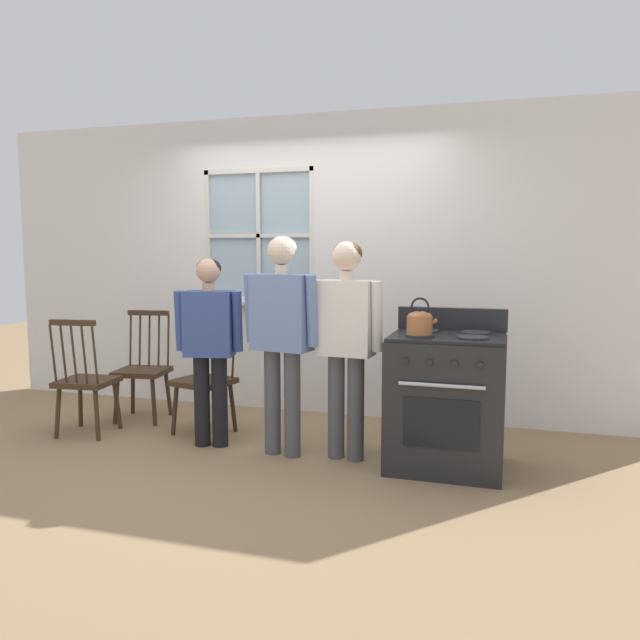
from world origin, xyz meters
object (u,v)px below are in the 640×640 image
object	(u,v)px
chair_by_window	(86,382)
potted_plant	(274,291)
stove	(446,400)
chair_center_cluster	(143,371)
person_teen_center	(282,324)
person_elderly_left	(210,336)
person_adult_right	(346,328)
chair_near_wall	(205,381)
kettle	(420,322)

from	to	relation	value
chair_by_window	potted_plant	xyz separation A→B (m)	(1.19, 1.15, 0.68)
stove	potted_plant	world-z (taller)	potted_plant
chair_center_cluster	person_teen_center	world-z (taller)	person_teen_center
person_elderly_left	person_adult_right	bearing A→B (deg)	-10.44
chair_center_cluster	stove	bearing A→B (deg)	-18.47
stove	chair_center_cluster	bearing A→B (deg)	170.08
chair_near_wall	person_adult_right	distance (m)	1.39
chair_by_window	person_teen_center	world-z (taller)	person_teen_center
chair_by_window	chair_center_cluster	size ratio (longest dim) A/B	1.00
chair_near_wall	person_elderly_left	bearing A→B (deg)	-41.48
chair_by_window	person_adult_right	distance (m)	2.23
person_teen_center	kettle	bearing A→B (deg)	6.51
stove	potted_plant	xyz separation A→B (m)	(-1.68, 1.08, 0.65)
potted_plant	stove	bearing A→B (deg)	-32.76
person_elderly_left	stove	distance (m)	1.81
chair_near_wall	person_elderly_left	world-z (taller)	person_elderly_left
person_teen_center	stove	xyz separation A→B (m)	(1.17, 0.09, -0.50)
person_adult_right	potted_plant	distance (m)	1.49
kettle	potted_plant	distance (m)	1.94
person_elderly_left	potted_plant	size ratio (longest dim) A/B	4.36
chair_near_wall	stove	distance (m)	1.98
person_adult_right	potted_plant	xyz separation A→B (m)	(-0.98, 1.11, 0.17)
chair_center_cluster	kettle	xyz separation A→B (m)	(2.52, -0.60, 0.59)
stove	kettle	world-z (taller)	kettle
chair_center_cluster	person_elderly_left	xyz separation A→B (m)	(0.92, -0.52, 0.41)
stove	potted_plant	size ratio (longest dim) A/B	3.29
person_elderly_left	person_adult_right	size ratio (longest dim) A/B	0.92
chair_center_cluster	potted_plant	bearing A→B (deg)	22.58
chair_by_window	stove	size ratio (longest dim) A/B	0.88
kettle	potted_plant	xyz separation A→B (m)	(-1.51, 1.21, 0.09)
chair_near_wall	person_elderly_left	xyz separation A→B (m)	(0.20, -0.30, 0.41)
chair_by_window	kettle	bearing A→B (deg)	172.44
kettle	chair_by_window	bearing A→B (deg)	178.77
chair_near_wall	potted_plant	distance (m)	1.11
kettle	person_adult_right	bearing A→B (deg)	169.18
chair_center_cluster	person_adult_right	size ratio (longest dim) A/B	0.62
person_teen_center	chair_center_cluster	bearing A→B (deg)	169.09
person_teen_center	person_adult_right	distance (m)	0.47
chair_near_wall	potted_plant	xyz separation A→B (m)	(0.29, 0.83, 0.68)
person_adult_right	kettle	world-z (taller)	person_adult_right
chair_center_cluster	person_teen_center	bearing A→B (deg)	-28.61
potted_plant	chair_center_cluster	bearing A→B (deg)	-148.87
chair_near_wall	chair_center_cluster	distance (m)	0.76
potted_plant	person_teen_center	bearing A→B (deg)	-66.34
person_elderly_left	person_teen_center	xyz separation A→B (m)	(0.60, -0.04, 0.12)
person_teen_center	potted_plant	distance (m)	1.28
potted_plant	kettle	bearing A→B (deg)	-38.82
chair_center_cluster	stove	world-z (taller)	stove
kettle	chair_center_cluster	bearing A→B (deg)	166.55
person_elderly_left	stove	world-z (taller)	person_elderly_left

